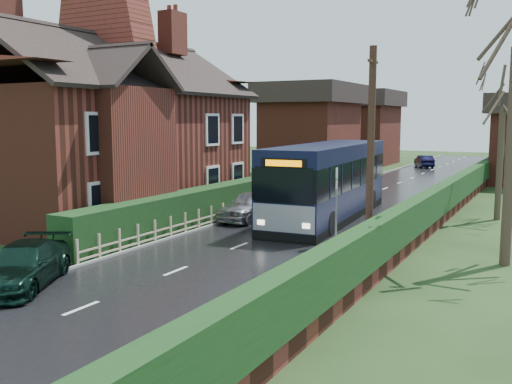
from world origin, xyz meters
The scene contains 17 objects.
ground centered at (0.00, 0.00, 0.00)m, with size 140.00×140.00×0.00m, color #324E21.
road centered at (0.00, 10.00, 0.01)m, with size 6.00×100.00×0.02m, color black.
pavement centered at (4.25, 10.00, 0.07)m, with size 2.50×100.00×0.14m, color slate.
kerb_right centered at (3.05, 10.00, 0.07)m, with size 0.12×100.00×0.14m, color gray.
kerb_left centered at (-3.05, 10.00, 0.05)m, with size 0.12×100.00×0.10m, color gray.
front_hedge centered at (-3.90, 5.00, 0.80)m, with size 1.20×16.00×1.60m, color black.
picket_fence centered at (-3.15, 5.00, 0.45)m, with size 0.10×16.00×0.90m, color tan, non-canonical shape.
right_wall_hedge centered at (5.80, 10.00, 1.02)m, with size 0.60×50.00×1.80m.
brick_house centered at (-8.73, 4.78, 4.38)m, with size 9.30×14.60×10.30m.
bus centered at (0.80, 9.10, 1.76)m, with size 3.45×11.85×3.55m.
car_silver centered at (-2.24, 7.14, 0.71)m, with size 1.67×4.16×1.42m, color silver.
car_green centered at (-2.88, -5.32, 0.61)m, with size 1.71×4.22×1.22m, color black.
car_distant centered at (-1.30, 40.70, 0.60)m, with size 1.27×3.63×1.20m, color black.
bus_stop_sign centered at (3.20, 3.65, 1.96)m, with size 0.20×0.44×2.98m.
telegraph_pole centered at (4.80, 2.48, 3.60)m, with size 0.24×0.92×7.11m.
tree_right_far centered at (7.93, 12.67, 5.66)m, with size 3.92×3.92×7.58m.
tree_house_side centered at (-13.32, 18.00, 7.64)m, with size 4.50×4.50×10.23m.
Camera 1 is at (10.38, -16.11, 4.75)m, focal length 40.00 mm.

